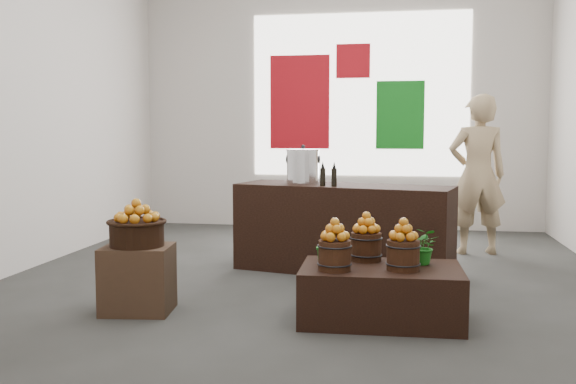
% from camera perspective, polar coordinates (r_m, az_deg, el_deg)
% --- Properties ---
extents(ground, '(7.00, 7.00, 0.00)m').
position_cam_1_polar(ground, '(6.42, 1.77, -7.74)').
color(ground, '#373835').
rests_on(ground, ground).
extents(back_wall, '(6.00, 0.04, 4.00)m').
position_cam_1_polar(back_wall, '(9.75, 4.61, 8.57)').
color(back_wall, beige).
rests_on(back_wall, ground).
extents(back_opening, '(3.20, 0.02, 2.40)m').
position_cam_1_polar(back_opening, '(9.71, 6.38, 8.57)').
color(back_opening, white).
rests_on(back_opening, back_wall).
extents(deco_red_left, '(0.90, 0.04, 1.40)m').
position_cam_1_polar(deco_red_left, '(9.78, 1.05, 7.99)').
color(deco_red_left, '#A70C16').
rests_on(deco_red_left, back_wall).
extents(deco_green_right, '(0.70, 0.04, 1.00)m').
position_cam_1_polar(deco_green_right, '(9.67, 9.94, 6.75)').
color(deco_green_right, '#116E19').
rests_on(deco_green_right, back_wall).
extents(deco_red_upper, '(0.50, 0.04, 0.50)m').
position_cam_1_polar(deco_red_upper, '(9.74, 5.81, 11.51)').
color(deco_red_upper, '#A70C16').
rests_on(deco_red_upper, back_wall).
extents(crate, '(0.59, 0.50, 0.54)m').
position_cam_1_polar(crate, '(5.38, -13.20, -7.53)').
color(crate, '#4F3425').
rests_on(crate, ground).
extents(wicker_basket, '(0.43, 0.43, 0.20)m').
position_cam_1_polar(wicker_basket, '(5.31, -13.29, -3.64)').
color(wicker_basket, black).
rests_on(wicker_basket, crate).
extents(apples_in_basket, '(0.34, 0.34, 0.18)m').
position_cam_1_polar(apples_in_basket, '(5.28, -13.33, -1.62)').
color(apples_in_basket, maroon).
rests_on(apples_in_basket, wicker_basket).
extents(display_table, '(1.24, 0.78, 0.42)m').
position_cam_1_polar(display_table, '(5.06, 8.26, -8.95)').
color(display_table, black).
rests_on(display_table, ground).
extents(apple_bucket_front_left, '(0.24, 0.24, 0.23)m').
position_cam_1_polar(apple_bucket_front_left, '(4.83, 4.16, -5.64)').
color(apple_bucket_front_left, '#3B1B10').
rests_on(apple_bucket_front_left, display_table).
extents(apples_in_bucket_front_left, '(0.18, 0.18, 0.16)m').
position_cam_1_polar(apples_in_bucket_front_left, '(4.80, 4.18, -3.35)').
color(apples_in_bucket_front_left, maroon).
rests_on(apples_in_bucket_front_left, apple_bucket_front_left).
extents(apple_bucket_front_right, '(0.24, 0.24, 0.23)m').
position_cam_1_polar(apple_bucket_front_right, '(4.90, 10.19, -5.56)').
color(apple_bucket_front_right, '#3B1B10').
rests_on(apple_bucket_front_right, display_table).
extents(apples_in_bucket_front_right, '(0.18, 0.18, 0.16)m').
position_cam_1_polar(apples_in_bucket_front_right, '(4.87, 10.23, -3.30)').
color(apples_in_bucket_front_right, maroon).
rests_on(apples_in_bucket_front_right, apple_bucket_front_right).
extents(apple_bucket_rear, '(0.24, 0.24, 0.23)m').
position_cam_1_polar(apple_bucket_rear, '(5.21, 6.95, -4.85)').
color(apple_bucket_rear, '#3B1B10').
rests_on(apple_bucket_rear, display_table).
extents(apples_in_bucket_rear, '(0.18, 0.18, 0.16)m').
position_cam_1_polar(apples_in_bucket_rear, '(5.18, 6.98, -2.73)').
color(apples_in_bucket_rear, maroon).
rests_on(apples_in_bucket_rear, apple_bucket_rear).
extents(herb_garnish_right, '(0.32, 0.30, 0.29)m').
position_cam_1_polar(herb_garnish_right, '(5.14, 11.96, -4.71)').
color(herb_garnish_right, '#146316').
rests_on(herb_garnish_right, display_table).
extents(herb_garnish_left, '(0.17, 0.14, 0.27)m').
position_cam_1_polar(herb_garnish_left, '(5.15, 3.32, -4.72)').
color(herb_garnish_left, '#146316').
rests_on(herb_garnish_left, display_table).
extents(counter, '(2.33, 1.21, 0.91)m').
position_cam_1_polar(counter, '(6.71, 4.95, -3.23)').
color(counter, black).
rests_on(counter, ground).
extents(stock_pot_left, '(0.34, 0.34, 0.34)m').
position_cam_1_polar(stock_pot_left, '(6.80, 1.34, 2.21)').
color(stock_pot_left, silver).
rests_on(stock_pot_left, counter).
extents(oil_cruets, '(0.17, 0.10, 0.25)m').
position_cam_1_polar(oil_cruets, '(6.44, 4.38, 1.61)').
color(oil_cruets, black).
rests_on(oil_cruets, counter).
extents(shopper, '(0.76, 0.56, 1.90)m').
position_cam_1_polar(shopper, '(7.93, 16.48, 1.48)').
color(shopper, tan).
rests_on(shopper, ground).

